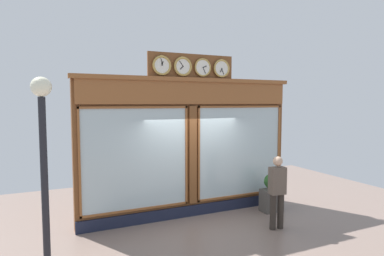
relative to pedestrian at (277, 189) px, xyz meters
name	(u,v)px	position (x,y,z in m)	size (l,w,h in m)	color
shop_facade	(190,146)	(1.41, -1.72, 0.87)	(5.80, 0.42, 4.11)	brown
pedestrian	(277,189)	(0.00, 0.00, 0.00)	(0.38, 0.26, 1.69)	#312A24
street_lamp	(43,154)	(4.82, 0.82, 1.25)	(0.28, 0.28, 3.27)	black
planter_box	(271,200)	(-0.66, -1.03, -0.63)	(0.56, 0.36, 0.60)	#4C4742
planter_shrub	(272,181)	(-0.66, -1.03, -0.12)	(0.41, 0.41, 0.41)	#285623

